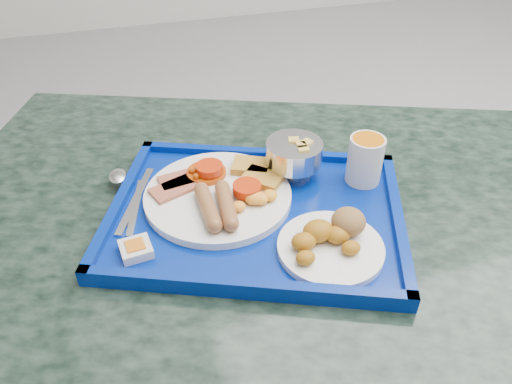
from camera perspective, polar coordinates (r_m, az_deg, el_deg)
table at (r=0.97m, az=2.48°, el=-11.29°), size 1.40×1.17×0.75m
tray at (r=0.82m, az=-0.00°, el=-2.56°), size 0.56×0.50×0.03m
main_plate at (r=0.83m, az=-3.90°, el=-0.06°), size 0.25×0.25×0.04m
bread_plate at (r=0.75m, az=8.65°, el=-5.42°), size 0.16×0.16×0.05m
fruit_bowl at (r=0.87m, az=4.39°, el=4.36°), size 0.10×0.10×0.07m
juice_cup at (r=0.87m, az=12.38°, el=3.75°), size 0.06×0.06×0.08m
spoon at (r=0.89m, az=-15.00°, el=0.86°), size 0.06×0.19×0.01m
knife at (r=0.86m, az=-13.59°, el=-0.87°), size 0.08×0.17×0.00m
jam_packet at (r=0.76m, az=-13.56°, el=-6.35°), size 0.05×0.05×0.02m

